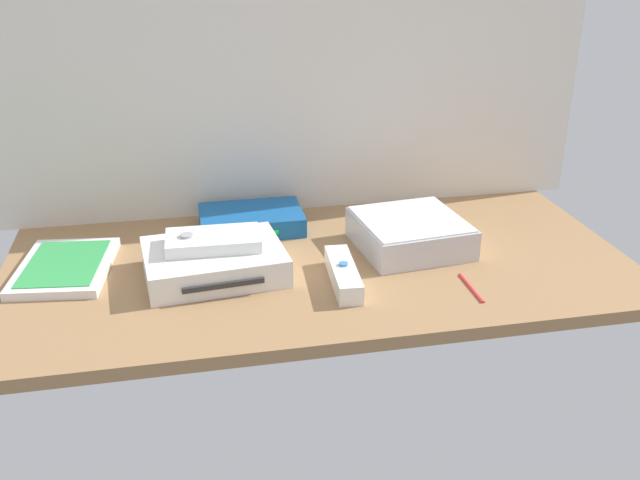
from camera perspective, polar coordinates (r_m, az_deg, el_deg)
name	(u,v)px	position (r cm, az deg, el deg)	size (l,w,h in cm)	color
ground_plane	(320,268)	(114.69, 0.00, -2.28)	(100.00, 48.00, 2.00)	#936D47
back_wall	(292,36)	(128.14, -2.29, 16.05)	(110.00, 1.20, 64.00)	silver
game_console	(214,262)	(110.78, -8.50, -1.73)	(22.47, 18.05, 4.40)	white
mini_computer	(410,233)	(119.48, 7.25, 0.57)	(18.70, 18.70, 5.30)	silver
game_case	(65,267)	(118.07, -19.80, -2.06)	(15.85, 20.54, 1.56)	white
network_router	(251,220)	(126.72, -5.55, 1.61)	(18.01, 12.41, 3.40)	#145193
remote_wand	(343,274)	(107.35, 1.88, -2.75)	(4.52, 15.00, 3.40)	white
remote_classic_pad	(213,241)	(109.94, -8.58, -0.10)	(14.62, 8.41, 2.40)	white
stylus_pen	(471,287)	(108.55, 12.06, -3.69)	(0.70, 0.70, 9.00)	red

